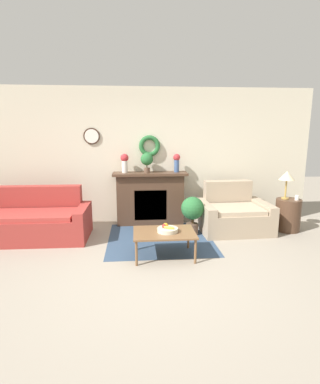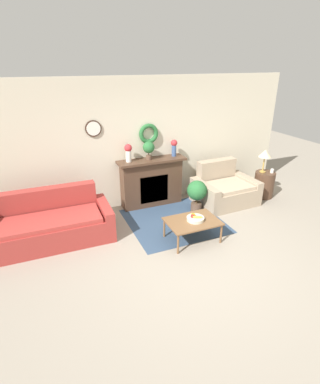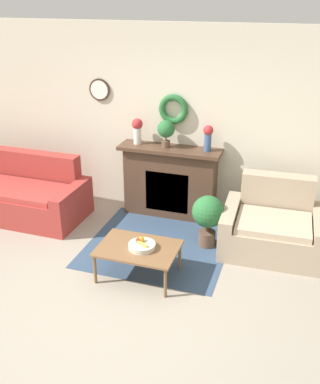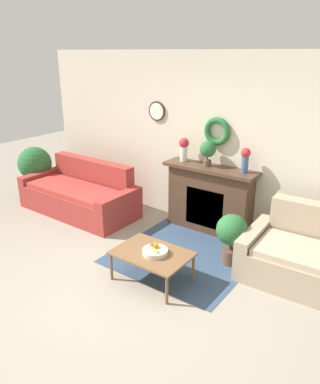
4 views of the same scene
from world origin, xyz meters
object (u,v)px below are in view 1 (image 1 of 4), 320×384
(couch_left, at_px, (27,221))
(mug, at_px, (297,198))
(potted_plant_on_mantel, at_px, (147,160))
(vase_on_mantel_right, at_px, (177,161))
(loveseat_right, at_px, (233,214))
(coffee_table, at_px, (164,234))
(table_lamp, at_px, (287,176))
(side_table_by_loveseat, at_px, (288,215))
(potted_plant_floor_by_loveseat, at_px, (193,211))
(vase_on_mantel_left, at_px, (125,162))
(fruit_bowl, at_px, (167,229))
(fireplace, at_px, (150,198))

(couch_left, distance_m, mug, 4.88)
(mug, height_order, potted_plant_on_mantel, potted_plant_on_mantel)
(mug, height_order, vase_on_mantel_right, vase_on_mantel_right)
(loveseat_right, relative_size, vase_on_mantel_right, 3.62)
(potted_plant_on_mantel, bearing_deg, mug, -14.57)
(coffee_table, xyz_separation_m, table_lamp, (2.39, 1.05, 0.68))
(side_table_by_loveseat, distance_m, table_lamp, 0.73)
(coffee_table, relative_size, mug, 9.88)
(potted_plant_on_mantel, distance_m, potted_plant_floor_by_loveseat, 1.36)
(side_table_by_loveseat, distance_m, vase_on_mantel_left, 3.28)
(mug, bearing_deg, loveseat_right, 169.85)
(potted_plant_on_mantel, relative_size, potted_plant_floor_by_loveseat, 0.55)
(couch_left, bearing_deg, mug, -0.02)
(loveseat_right, xyz_separation_m, vase_on_mantel_right, (-1.01, 0.53, 0.96))
(fruit_bowl, height_order, vase_on_mantel_right, vase_on_mantel_right)
(potted_plant_floor_by_loveseat, bearing_deg, vase_on_mantel_left, 149.36)
(table_lamp, height_order, potted_plant_on_mantel, potted_plant_on_mantel)
(side_table_by_loveseat, bearing_deg, fruit_bowl, -157.18)
(couch_left, bearing_deg, potted_plant_floor_by_loveseat, -0.34)
(loveseat_right, xyz_separation_m, vase_on_mantel_left, (-2.04, 0.53, 0.97))
(mug, distance_m, vase_on_mantel_left, 3.31)
(couch_left, relative_size, table_lamp, 4.05)
(vase_on_mantel_left, height_order, vase_on_mantel_right, vase_on_mantel_left)
(loveseat_right, distance_m, fruit_bowl, 1.78)
(fireplace, relative_size, potted_plant_floor_by_loveseat, 2.09)
(vase_on_mantel_right, bearing_deg, fireplace, -179.40)
(loveseat_right, bearing_deg, table_lamp, -6.56)
(potted_plant_on_mantel, bearing_deg, vase_on_mantel_left, 177.36)
(table_lamp, distance_m, vase_on_mantel_right, 2.08)
(fruit_bowl, distance_m, vase_on_mantel_left, 1.97)
(loveseat_right, bearing_deg, fireplace, 159.20)
(couch_left, bearing_deg, potted_plant_on_mantel, 17.70)
(fireplace, height_order, potted_plant_floor_by_loveseat, fireplace)
(side_table_by_loveseat, height_order, potted_plant_floor_by_loveseat, potted_plant_floor_by_loveseat)
(fireplace, bearing_deg, vase_on_mantel_right, 0.60)
(fruit_bowl, xyz_separation_m, potted_plant_floor_by_loveseat, (0.56, 0.93, 0.02))
(loveseat_right, height_order, coffee_table, loveseat_right)
(loveseat_right, distance_m, vase_on_mantel_right, 1.49)
(vase_on_mantel_left, bearing_deg, fruit_bowl, -68.15)
(couch_left, height_order, side_table_by_loveseat, couch_left)
(fruit_bowl, xyz_separation_m, potted_plant_on_mantel, (-0.23, 1.64, 0.87))
(couch_left, xyz_separation_m, side_table_by_loveseat, (4.76, 0.03, -0.00))
(fireplace, height_order, vase_on_mantel_left, vase_on_mantel_left)
(mug, distance_m, potted_plant_on_mantel, 2.89)
(fruit_bowl, distance_m, vase_on_mantel_right, 1.89)
(mug, height_order, potted_plant_floor_by_loveseat, potted_plant_floor_by_loveseat)
(fruit_bowl, distance_m, potted_plant_on_mantel, 1.87)
(coffee_table, xyz_separation_m, side_table_by_loveseat, (2.44, 1.01, -0.05))
(couch_left, relative_size, potted_plant_on_mantel, 5.54)
(coffee_table, bearing_deg, table_lamp, 23.79)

